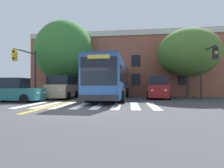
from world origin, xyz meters
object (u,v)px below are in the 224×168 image
at_px(traffic_light_near_corner, 207,63).
at_px(street_tree_curbside_small, 64,51).
at_px(street_tree_curbside_large, 188,53).
at_px(car_teal_cross_street, 13,91).
at_px(car_red_far_lane, 158,88).
at_px(city_bus, 112,80).
at_px(traffic_light_far_corner, 27,65).
at_px(car_tan_near_lane, 63,88).
at_px(car_navy_behind_bus, 113,87).

distance_m(traffic_light_near_corner, street_tree_curbside_small, 15.43).
bearing_deg(street_tree_curbside_large, car_teal_cross_street, -157.91).
bearing_deg(street_tree_curbside_small, car_teal_cross_street, -99.72).
xyz_separation_m(car_red_far_lane, street_tree_curbside_large, (3.26, 1.02, 3.65)).
relative_size(city_bus, street_tree_curbside_small, 1.36).
distance_m(city_bus, traffic_light_far_corner, 8.53).
distance_m(car_tan_near_lane, traffic_light_far_corner, 4.17).
height_order(traffic_light_far_corner, street_tree_curbside_large, street_tree_curbside_large).
bearing_deg(car_teal_cross_street, car_tan_near_lane, 56.56).
bearing_deg(car_tan_near_lane, car_teal_cross_street, -123.44).
distance_m(car_navy_behind_bus, traffic_light_far_corner, 11.85).
distance_m(car_navy_behind_bus, street_tree_curbside_small, 8.39).
bearing_deg(car_navy_behind_bus, car_red_far_lane, -51.52).
height_order(city_bus, street_tree_curbside_large, street_tree_curbside_large).
bearing_deg(car_navy_behind_bus, car_teal_cross_street, -119.26).
bearing_deg(car_tan_near_lane, street_tree_curbside_large, 10.46).
xyz_separation_m(traffic_light_near_corner, traffic_light_far_corner, (-16.82, -0.11, 0.09)).
distance_m(city_bus, car_teal_cross_street, 8.52).
relative_size(traffic_light_near_corner, traffic_light_far_corner, 1.01).
bearing_deg(car_navy_behind_bus, traffic_light_near_corner, -43.30).
height_order(city_bus, car_red_far_lane, city_bus).
distance_m(car_navy_behind_bus, car_teal_cross_street, 13.68).
bearing_deg(car_tan_near_lane, car_navy_behind_bus, 62.87).
height_order(city_bus, street_tree_curbside_small, street_tree_curbside_small).
bearing_deg(car_navy_behind_bus, car_tan_near_lane, -117.13).
relative_size(street_tree_curbside_large, street_tree_curbside_small, 0.90).
height_order(traffic_light_far_corner, street_tree_curbside_small, street_tree_curbside_small).
height_order(city_bus, car_teal_cross_street, city_bus).
xyz_separation_m(traffic_light_far_corner, street_tree_curbside_large, (16.16, 3.13, 1.34)).
bearing_deg(street_tree_curbside_large, car_red_far_lane, -162.58).
bearing_deg(car_teal_cross_street, city_bus, 27.32).
distance_m(car_teal_cross_street, street_tree_curbside_large, 16.97).
bearing_deg(street_tree_curbside_large, car_tan_near_lane, -169.54).
bearing_deg(traffic_light_near_corner, car_navy_behind_bus, 136.70).
height_order(city_bus, car_navy_behind_bus, city_bus).
bearing_deg(traffic_light_near_corner, car_teal_cross_street, -168.69).
height_order(car_red_far_lane, car_teal_cross_street, car_red_far_lane).
xyz_separation_m(car_red_far_lane, traffic_light_near_corner, (3.92, -2.00, 2.22)).
xyz_separation_m(city_bus, car_tan_near_lane, (-4.97, -0.02, -0.81)).
distance_m(car_teal_cross_street, street_tree_curbside_small, 8.73).
relative_size(car_tan_near_lane, street_tree_curbside_small, 0.55).
bearing_deg(street_tree_curbside_large, traffic_light_far_corner, -169.04).
xyz_separation_m(traffic_light_far_corner, street_tree_curbside_small, (2.10, 4.22, 2.08)).
bearing_deg(traffic_light_far_corner, street_tree_curbside_small, 63.55).
xyz_separation_m(car_teal_cross_street, traffic_light_far_corner, (-0.85, 3.09, 2.52)).
xyz_separation_m(car_teal_cross_street, traffic_light_near_corner, (15.97, 3.19, 2.44)).
bearing_deg(street_tree_curbside_large, traffic_light_near_corner, -77.79).
distance_m(car_red_far_lane, traffic_light_far_corner, 13.27).
height_order(car_navy_behind_bus, street_tree_curbside_large, street_tree_curbside_large).
height_order(car_red_far_lane, traffic_light_near_corner, traffic_light_near_corner).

